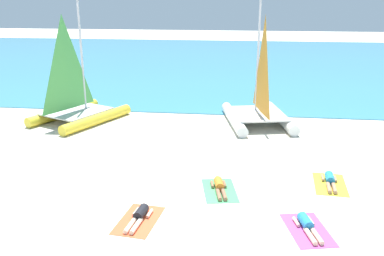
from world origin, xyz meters
name	(u,v)px	position (x,y,z in m)	size (l,w,h in m)	color
ground_plane	(203,122)	(0.00, 10.00, 0.00)	(120.00, 120.00, 0.00)	beige
ocean_water	(224,61)	(0.00, 31.48, 0.03)	(120.00, 40.00, 0.05)	teal
sailboat_white	(258,107)	(2.86, 10.07, 0.93)	(3.99, 5.32, 6.25)	white
sailboat_yellow	(77,104)	(-6.66, 9.34, 0.93)	(4.75, 5.61, 6.23)	yellow
towel_leftmost	(139,220)	(-0.92, -0.38, 0.01)	(1.10, 1.90, 0.01)	#EA5933
sunbather_leftmost	(139,215)	(-0.91, -0.31, 0.13)	(0.59, 1.57, 0.30)	black
towel_center_left	(220,190)	(1.37, 1.94, 0.01)	(1.10, 1.90, 0.01)	#4CB266
sunbather_center_left	(219,186)	(1.36, 2.00, 0.13)	(0.69, 1.56, 0.30)	orange
towel_center_right	(307,230)	(4.04, -0.30, 0.01)	(1.10, 1.90, 0.01)	#D84C99
sunbather_center_right	(307,225)	(4.03, -0.23, 0.13)	(0.73, 1.56, 0.30)	#268CCC
towel_rightmost	(330,184)	(5.26, 2.93, 0.01)	(1.10, 1.90, 0.01)	yellow
sunbather_rightmost	(330,180)	(5.26, 2.99, 0.13)	(0.57, 1.57, 0.30)	#268CCC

